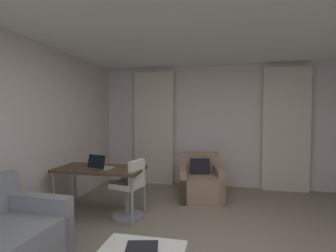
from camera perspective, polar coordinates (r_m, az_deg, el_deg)
wall_window at (r=5.57m, az=10.88°, el=-0.03°), size 5.12×0.06×2.60m
ceiling at (r=2.76m, az=9.74°, el=25.62°), size 5.12×6.12×0.06m
curtain_left_panel at (r=5.64m, az=-3.24°, el=-0.47°), size 0.90×0.06×2.50m
curtain_right_panel at (r=5.59m, az=25.09°, el=-0.73°), size 0.90×0.06×2.50m
armchair at (r=4.85m, az=7.31°, el=-12.58°), size 0.90×0.91×0.81m
desk at (r=4.09m, az=-15.01°, el=-9.91°), size 1.33×0.66×0.73m
desk_chair at (r=3.94m, az=-8.67°, el=-14.49°), size 0.49×0.49×0.88m
laptop at (r=4.01m, az=-15.11°, el=-8.60°), size 0.38×0.33×0.22m
magazine_open at (r=2.49m, az=-5.86°, el=-25.38°), size 0.32×0.26×0.01m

